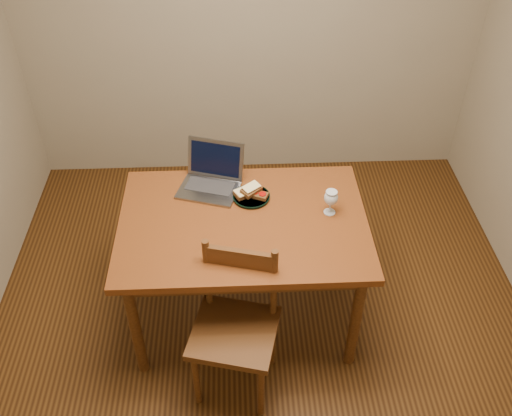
{
  "coord_description": "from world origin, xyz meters",
  "views": [
    {
      "loc": [
        -0.13,
        -2.11,
        2.73
      ],
      "look_at": [
        -0.03,
        0.13,
        0.8
      ],
      "focal_mm": 40.0,
      "sensor_mm": 36.0,
      "label": 1
    }
  ],
  "objects_px": {
    "chair": "(235,322)",
    "laptop": "(212,175)",
    "milk_glass": "(331,202)",
    "table": "(243,233)",
    "plate": "(251,197)"
  },
  "relations": [
    {
      "from": "chair",
      "to": "milk_glass",
      "type": "xyz_separation_m",
      "value": [
        0.51,
        0.49,
        0.34
      ]
    },
    {
      "from": "laptop",
      "to": "plate",
      "type": "bearing_deg",
      "value": -14.67
    },
    {
      "from": "plate",
      "to": "milk_glass",
      "type": "bearing_deg",
      "value": -18.61
    },
    {
      "from": "chair",
      "to": "table",
      "type": "bearing_deg",
      "value": 97.08
    },
    {
      "from": "plate",
      "to": "milk_glass",
      "type": "distance_m",
      "value": 0.44
    },
    {
      "from": "plate",
      "to": "laptop",
      "type": "xyz_separation_m",
      "value": [
        -0.22,
        0.13,
        0.05
      ]
    },
    {
      "from": "table",
      "to": "plate",
      "type": "height_order",
      "value": "plate"
    },
    {
      "from": "milk_glass",
      "to": "laptop",
      "type": "relative_size",
      "value": 0.37
    },
    {
      "from": "table",
      "to": "milk_glass",
      "type": "height_order",
      "value": "milk_glass"
    },
    {
      "from": "chair",
      "to": "plate",
      "type": "distance_m",
      "value": 0.7
    },
    {
      "from": "table",
      "to": "plate",
      "type": "bearing_deg",
      "value": 74.58
    },
    {
      "from": "chair",
      "to": "laptop",
      "type": "xyz_separation_m",
      "value": [
        -0.11,
        0.77,
        0.32
      ]
    },
    {
      "from": "chair",
      "to": "milk_glass",
      "type": "height_order",
      "value": "milk_glass"
    },
    {
      "from": "plate",
      "to": "milk_glass",
      "type": "height_order",
      "value": "milk_glass"
    },
    {
      "from": "plate",
      "to": "laptop",
      "type": "height_order",
      "value": "laptop"
    }
  ]
}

